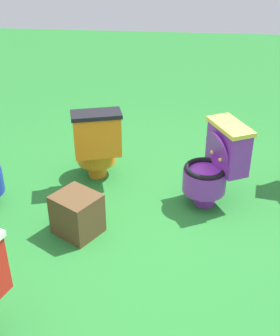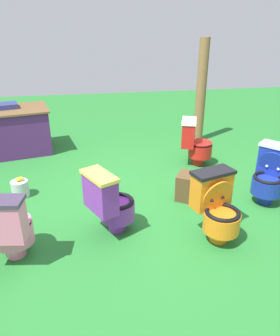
# 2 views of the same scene
# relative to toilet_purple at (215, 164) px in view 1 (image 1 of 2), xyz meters

# --- Properties ---
(ground) EXTENTS (14.00, 14.00, 0.00)m
(ground) POSITION_rel_toilet_purple_xyz_m (0.48, 0.58, -0.37)
(ground) COLOR #26752D
(toilet_purple) EXTENTS (0.62, 0.58, 0.73)m
(toilet_purple) POSITION_rel_toilet_purple_xyz_m (0.00, 0.00, 0.00)
(toilet_purple) COLOR purple
(toilet_purple) RESTS_ON ground
(toilet_orange) EXTENTS (0.52, 0.58, 0.73)m
(toilet_orange) POSITION_rel_toilet_purple_xyz_m (1.06, -0.28, 0.00)
(toilet_orange) COLOR orange
(toilet_orange) RESTS_ON ground
(small_crate) EXTENTS (0.44, 0.43, 0.34)m
(small_crate) POSITION_rel_toilet_purple_xyz_m (1.08, 0.54, -0.20)
(small_crate) COLOR brown
(small_crate) RESTS_ON ground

